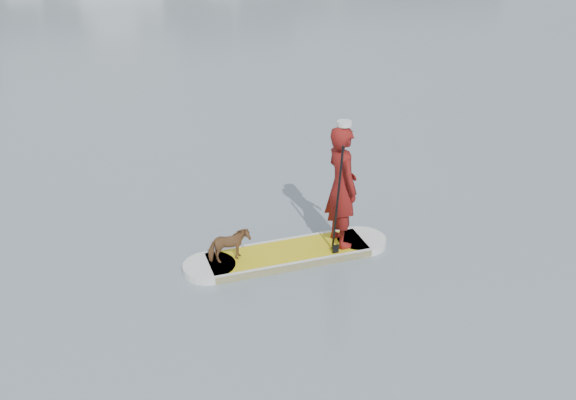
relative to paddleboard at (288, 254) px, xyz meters
name	(u,v)px	position (x,y,z in m)	size (l,w,h in m)	color
paddleboard	(288,254)	(0.00, 0.00, 0.00)	(3.30, 0.91, 0.12)	gold
paddler	(342,186)	(0.87, -0.04, 1.04)	(0.71, 0.47, 1.95)	maroon
white_cap	(344,124)	(0.87, -0.04, 2.05)	(0.22, 0.22, 0.07)	silver
dog	(229,246)	(-0.93, 0.04, 0.32)	(0.28, 0.62, 0.52)	brown
paddle	(337,214)	(0.66, -0.33, 0.74)	(0.10, 0.30, 2.00)	black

